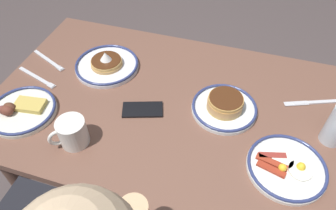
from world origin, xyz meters
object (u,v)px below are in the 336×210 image
Objects in this scene: fork_near at (49,61)px; plate_far_side at (21,110)px; plate_near_main at (107,64)px; cell_phone at (143,110)px; plate_far_companion at (287,167)px; butter_knife at (314,102)px; fork_far at (37,78)px; coffee_mug at (72,132)px; plate_center_pancakes at (225,106)px.

plate_far_side is at bearing 103.99° from fork_near.
plate_near_main is 1.10× the size of plate_far_side.
plate_far_companion is at bearing 150.57° from cell_phone.
fork_far is at bearing 9.90° from butter_knife.
fork_near is (0.48, -0.14, -0.00)m from cell_phone.
coffee_mug reaches higher than plate_far_companion.
cell_phone reaches higher than butter_knife.
cell_phone is (0.28, 0.09, -0.02)m from plate_center_pancakes.
plate_far_side is at bearing 18.26° from plate_center_pancakes.
plate_center_pancakes is at bearing 169.49° from plate_near_main.
plate_far_companion is at bearing 166.02° from fork_near.
cell_phone is at bearing -11.10° from plate_far_companion.
fork_far is (0.46, -0.04, -0.00)m from cell_phone.
plate_far_companion reaches higher than fork_far.
cell_phone is 0.63m from butter_knife.
cell_phone is (-0.16, -0.20, -0.05)m from coffee_mug.
plate_far_companion is 0.97m from fork_far.
plate_center_pancakes is 0.29m from cell_phone.
fork_far is (-0.01, 0.11, -0.00)m from fork_near.
cell_phone is at bearing 175.37° from fork_far.
fork_near is (0.75, -0.06, -0.02)m from plate_center_pancakes.
plate_far_side reaches higher than fork_far.
plate_near_main reaches higher than fork_far.
plate_center_pancakes reaches higher than butter_knife.
plate_far_companion is at bearing -177.50° from plate_far_side.
plate_center_pancakes is at bearing 179.03° from cell_phone.
fork_near is at bearing -4.38° from plate_center_pancakes.
plate_far_side is (0.68, 0.23, -0.01)m from plate_center_pancakes.
fork_near is at bearing 4.06° from butter_knife.
butter_knife is at bearing -160.13° from plate_far_side.
coffee_mug reaches higher than butter_knife.
butter_knife is at bearing -156.68° from plate_center_pancakes.
plate_far_companion is 0.33m from butter_knife.
fork_far is at bearing 3.85° from plate_center_pancakes.
plate_near_main is 1.07× the size of plate_far_companion.
cell_phone is (-0.40, -0.14, -0.01)m from plate_far_side.
plate_near_main is at bearing -81.18° from coffee_mug.
fork_far is (0.30, -0.23, -0.05)m from coffee_mug.
fork_near is (0.98, -0.24, -0.01)m from plate_far_companion.
plate_center_pancakes is 0.99× the size of plate_far_side.
plate_near_main is at bearing -21.04° from plate_far_companion.
cell_phone is (-0.22, 0.18, -0.01)m from plate_near_main.
plate_far_side is 1.18× the size of fork_far.
plate_far_companion is at bearing -171.71° from coffee_mug.
coffee_mug reaches higher than fork_far.
coffee_mug reaches higher than plate_near_main.
coffee_mug is 0.86m from butter_knife.
butter_knife is at bearing -177.15° from plate_near_main.
plate_far_side is at bearing 0.54° from cell_phone.
plate_near_main is 1.22× the size of butter_knife.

